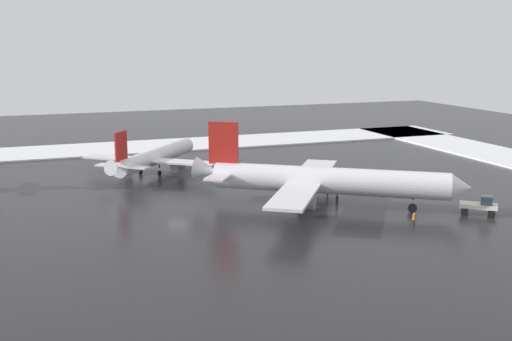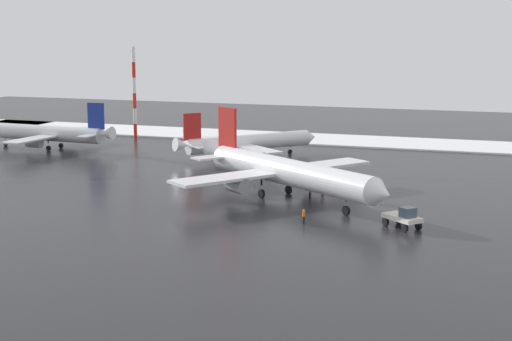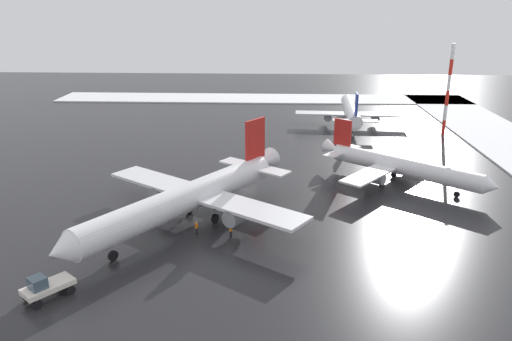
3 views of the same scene
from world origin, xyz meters
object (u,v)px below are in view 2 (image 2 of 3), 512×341
object	(u,v)px
ground_crew_beside_wing	(310,191)
antenna_mast	(134,93)
airplane_parked_starboard	(285,171)
airplane_far_rear	(246,142)
pushback_tug	(404,217)
ground_crew_mid_apron	(323,185)
ground_crew_by_nose_gear	(304,215)
airplane_parked_portside	(46,133)

from	to	relation	value
ground_crew_beside_wing	antenna_mast	bearing A→B (deg)	-102.07
airplane_parked_starboard	airplane_far_rear	size ratio (longest dim) A/B	1.37
pushback_tug	antenna_mast	distance (m)	85.02
airplane_far_rear	antenna_mast	world-z (taller)	antenna_mast
airplane_parked_starboard	pushback_tug	bearing A→B (deg)	2.76
ground_crew_mid_apron	ground_crew_by_nose_gear	size ratio (longest dim) A/B	1.00
airplane_parked_portside	antenna_mast	world-z (taller)	antenna_mast
ground_crew_by_nose_gear	antenna_mast	bearing A→B (deg)	134.81
airplane_parked_portside	ground_crew_beside_wing	xyz separation A→B (m)	(-58.26, 26.08, -2.00)
ground_crew_mid_apron	ground_crew_by_nose_gear	xyz separation A→B (m)	(-2.46, 17.78, 0.00)
antenna_mast	ground_crew_beside_wing	bearing A→B (deg)	138.19
airplane_parked_starboard	airplane_parked_portside	world-z (taller)	airplane_parked_starboard
airplane_far_rear	ground_crew_mid_apron	size ratio (longest dim) A/B	13.68
airplane_parked_starboard	ground_crew_beside_wing	distance (m)	4.19
pushback_tug	airplane_parked_portside	bearing A→B (deg)	-167.99
airplane_parked_starboard	ground_crew_by_nose_gear	world-z (taller)	airplane_parked_starboard
airplane_parked_portside	ground_crew_by_nose_gear	size ratio (longest dim) A/B	17.70
pushback_tug	ground_crew_mid_apron	world-z (taller)	pushback_tug
antenna_mast	ground_crew_mid_apron	bearing A→B (deg)	141.34
airplane_parked_starboard	ground_crew_by_nose_gear	xyz separation A→B (m)	(-6.05, 12.29, -2.64)
airplane_parked_portside	ground_crew_beside_wing	bearing A→B (deg)	159.20
airplane_parked_portside	antenna_mast	distance (m)	21.11
airplane_parked_starboard	ground_crew_beside_wing	size ratio (longest dim) A/B	18.73
airplane_parked_portside	ground_crew_mid_apron	distance (m)	62.85
antenna_mast	ground_crew_by_nose_gear	bearing A→B (deg)	132.23
ground_crew_by_nose_gear	airplane_parked_portside	bearing A→B (deg)	149.67
pushback_tug	ground_crew_by_nose_gear	size ratio (longest dim) A/B	2.89
pushback_tug	ground_crew_by_nose_gear	world-z (taller)	pushback_tug
airplane_parked_starboard	ground_crew_by_nose_gear	distance (m)	13.95
airplane_parked_starboard	pushback_tug	size ratio (longest dim) A/B	6.48
pushback_tug	ground_crew_mid_apron	bearing A→B (deg)	169.72
ground_crew_mid_apron	antenna_mast	distance (m)	64.49
airplane_parked_portside	antenna_mast	size ratio (longest dim) A/B	1.62
airplane_far_rear	ground_crew_beside_wing	xyz separation A→B (m)	(-19.26, 28.16, -1.80)
airplane_far_rear	pushback_tug	bearing A→B (deg)	-100.89
airplane_parked_portside	ground_crew_mid_apron	xyz separation A→B (m)	(-58.88, 21.91, -2.00)
airplane_parked_starboard	ground_crew_by_nose_gear	bearing A→B (deg)	-29.25
ground_crew_mid_apron	pushback_tug	bearing A→B (deg)	-4.85
airplane_far_rear	pushback_tug	size ratio (longest dim) A/B	4.73
ground_crew_beside_wing	antenna_mast	distance (m)	66.70
airplane_parked_starboard	ground_crew_beside_wing	bearing A→B (deg)	58.54
pushback_tug	ground_crew_mid_apron	distance (m)	21.00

